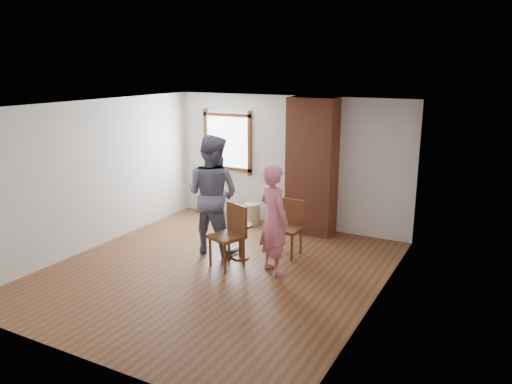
# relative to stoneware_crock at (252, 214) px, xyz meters

# --- Properties ---
(ground) EXTENTS (5.50, 5.50, 0.00)m
(ground) POSITION_rel_stoneware_crock_xyz_m (0.64, -2.40, -0.21)
(ground) COLOR brown
(ground) RESTS_ON ground
(room_shell) EXTENTS (5.04, 5.52, 2.62)m
(room_shell) POSITION_rel_stoneware_crock_xyz_m (0.58, -1.79, 1.60)
(room_shell) COLOR silver
(room_shell) RESTS_ON ground
(brick_chimney) EXTENTS (0.90, 0.50, 2.60)m
(brick_chimney) POSITION_rel_stoneware_crock_xyz_m (1.24, 0.10, 1.09)
(brick_chimney) COLOR brown
(brick_chimney) RESTS_ON ground
(stoneware_crock) EXTENTS (0.42, 0.42, 0.43)m
(stoneware_crock) POSITION_rel_stoneware_crock_xyz_m (0.00, 0.00, 0.00)
(stoneware_crock) COLOR tan
(stoneware_crock) RESTS_ON ground
(dark_pot) EXTENTS (0.22, 0.22, 0.17)m
(dark_pot) POSITION_rel_stoneware_crock_xyz_m (-0.90, 0.00, -0.13)
(dark_pot) COLOR black
(dark_pot) RESTS_ON ground
(dining_chair_left) EXTENTS (0.61, 0.61, 1.01)m
(dining_chair_left) POSITION_rel_stoneware_crock_xyz_m (0.73, -2.08, 0.35)
(dining_chair_left) COLOR brown
(dining_chair_left) RESTS_ON ground
(dining_chair_right) EXTENTS (0.46, 0.46, 0.96)m
(dining_chair_right) POSITION_rel_stoneware_crock_xyz_m (1.36, -1.19, 0.32)
(dining_chair_right) COLOR brown
(dining_chair_right) RESTS_ON ground
(side_table) EXTENTS (0.40, 0.40, 0.60)m
(side_table) POSITION_rel_stoneware_crock_xyz_m (0.72, -1.74, 0.19)
(side_table) COLOR brown
(side_table) RESTS_ON ground
(cake_plate) EXTENTS (0.18, 0.18, 0.01)m
(cake_plate) POSITION_rel_stoneware_crock_xyz_m (0.72, -1.74, 0.39)
(cake_plate) COLOR white
(cake_plate) RESTS_ON side_table
(cake_slice) EXTENTS (0.08, 0.07, 0.06)m
(cake_slice) POSITION_rel_stoneware_crock_xyz_m (0.73, -1.74, 0.42)
(cake_slice) COLOR silver
(cake_slice) RESTS_ON cake_plate
(man) EXTENTS (1.00, 0.78, 2.05)m
(man) POSITION_rel_stoneware_crock_xyz_m (0.12, -1.66, 0.81)
(man) COLOR #131836
(man) RESTS_ON ground
(person_pink) EXTENTS (0.75, 0.67, 1.72)m
(person_pink) POSITION_rel_stoneware_crock_xyz_m (1.45, -1.98, 0.65)
(person_pink) COLOR pink
(person_pink) RESTS_ON ground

